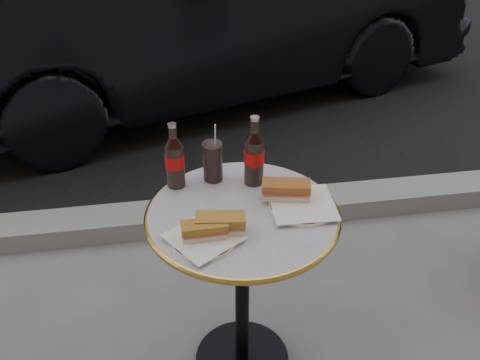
{
  "coord_description": "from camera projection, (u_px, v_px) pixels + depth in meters",
  "views": [
    {
      "loc": [
        -0.22,
        -1.34,
        1.75
      ],
      "look_at": [
        0.0,
        0.05,
        0.82
      ],
      "focal_mm": 40.0,
      "sensor_mm": 36.0,
      "label": 1
    }
  ],
  "objects": [
    {
      "name": "curb",
      "position": [
        215.0,
        214.0,
        2.81
      ],
      "size": [
        40.0,
        0.2,
        0.12
      ],
      "primitive_type": "cube",
      "color": "gray",
      "rests_on": "ground"
    },
    {
      "name": "asphalt_road",
      "position": [
        173.0,
        8.0,
        6.21
      ],
      "size": [
        40.0,
        8.0,
        0.0
      ],
      "primitive_type": "cube",
      "color": "black",
      "rests_on": "ground"
    },
    {
      "name": "sandwich_left_b",
      "position": [
        220.0,
        224.0,
        1.58
      ],
      "size": [
        0.16,
        0.09,
        0.05
      ],
      "primitive_type": "cube",
      "rotation": [
        0.0,
        0.0,
        -0.13
      ],
      "color": "#A9772B",
      "rests_on": "plate_left"
    },
    {
      "name": "parked_car",
      "position": [
        200.0,
        7.0,
        3.86
      ],
      "size": [
        2.61,
        4.3,
        1.33
      ],
      "primitive_type": "imported",
      "rotation": [
        0.0,
        0.0,
        1.89
      ],
      "color": "black",
      "rests_on": "ground"
    },
    {
      "name": "sandwich_right",
      "position": [
        286.0,
        191.0,
        1.72
      ],
      "size": [
        0.17,
        0.1,
        0.05
      ],
      "primitive_type": "cube",
      "rotation": [
        0.0,
        0.0,
        -0.21
      ],
      "color": "#A35A29",
      "rests_on": "plate_right"
    },
    {
      "name": "cola_bottle_right",
      "position": [
        254.0,
        151.0,
        1.76
      ],
      "size": [
        0.09,
        0.09,
        0.25
      ],
      "primitive_type": null,
      "rotation": [
        0.0,
        0.0,
        -0.29
      ],
      "color": "black",
      "rests_on": "bistro_table"
    },
    {
      "name": "cola_glass",
      "position": [
        213.0,
        161.0,
        1.81
      ],
      "size": [
        0.09,
        0.09,
        0.14
      ],
      "primitive_type": "cylinder",
      "rotation": [
        0.0,
        0.0,
        0.38
      ],
      "color": "black",
      "rests_on": "bistro_table"
    },
    {
      "name": "plate_left",
      "position": [
        204.0,
        239.0,
        1.57
      ],
      "size": [
        0.25,
        0.25,
        0.01
      ],
      "primitive_type": "cylinder",
      "rotation": [
        0.0,
        0.0,
        0.41
      ],
      "color": "white",
      "rests_on": "bistro_table"
    },
    {
      "name": "sandwich_left_a",
      "position": [
        205.0,
        231.0,
        1.55
      ],
      "size": [
        0.14,
        0.07,
        0.05
      ],
      "primitive_type": "cube",
      "rotation": [
        0.0,
        0.0,
        0.02
      ],
      "color": "#A46F29",
      "rests_on": "plate_left"
    },
    {
      "name": "cola_bottle_left",
      "position": [
        174.0,
        155.0,
        1.75
      ],
      "size": [
        0.08,
        0.08,
        0.23
      ],
      "primitive_type": null,
      "rotation": [
        0.0,
        0.0,
        -0.27
      ],
      "color": "black",
      "rests_on": "bistro_table"
    },
    {
      "name": "plate_right",
      "position": [
        302.0,
        206.0,
        1.7
      ],
      "size": [
        0.25,
        0.25,
        0.01
      ],
      "primitive_type": "cylinder",
      "rotation": [
        0.0,
        0.0,
        -0.22
      ],
      "color": "white",
      "rests_on": "bistro_table"
    },
    {
      "name": "bistro_table",
      "position": [
        242.0,
        295.0,
        1.89
      ],
      "size": [
        0.62,
        0.62,
        0.73
      ],
      "primitive_type": null,
      "color": "#BAB2C4",
      "rests_on": "ground"
    }
  ]
}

